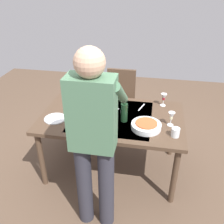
# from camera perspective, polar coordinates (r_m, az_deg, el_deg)

# --- Properties ---
(ground_plane) EXTENTS (6.00, 6.00, 0.00)m
(ground_plane) POSITION_cam_1_polar(r_m,az_deg,el_deg) (3.14, -0.00, -12.44)
(ground_plane) COLOR brown
(dining_table) EXTENTS (1.53, 0.93, 0.73)m
(dining_table) POSITION_cam_1_polar(r_m,az_deg,el_deg) (2.74, -0.00, -2.20)
(dining_table) COLOR #4C3828
(dining_table) RESTS_ON ground_plane
(chair_near) EXTENTS (0.40, 0.40, 0.91)m
(chair_near) POSITION_cam_1_polar(r_m,az_deg,el_deg) (3.54, 1.85, 3.25)
(chair_near) COLOR #352114
(chair_near) RESTS_ON ground_plane
(person_server) EXTENTS (0.42, 0.61, 1.69)m
(person_server) POSITION_cam_1_polar(r_m,az_deg,el_deg) (1.99, -4.23, -5.67)
(person_server) COLOR #2D2D38
(person_server) RESTS_ON ground_plane
(wine_bottle) EXTENTS (0.07, 0.07, 0.30)m
(wine_bottle) POSITION_cam_1_polar(r_m,az_deg,el_deg) (2.57, 2.80, 0.08)
(wine_bottle) COLOR black
(wine_bottle) RESTS_ON dining_table
(wine_glass_left) EXTENTS (0.07, 0.07, 0.15)m
(wine_glass_left) POSITION_cam_1_polar(r_m,az_deg,el_deg) (2.56, 13.42, -1.00)
(wine_glass_left) COLOR white
(wine_glass_left) RESTS_ON dining_table
(wine_glass_right) EXTENTS (0.07, 0.07, 0.15)m
(wine_glass_right) POSITION_cam_1_polar(r_m,az_deg,el_deg) (2.92, 11.72, 3.26)
(wine_glass_right) COLOR white
(wine_glass_right) RESTS_ON dining_table
(water_cup_near_left) EXTENTS (0.07, 0.07, 0.10)m
(water_cup_near_left) POSITION_cam_1_polar(r_m,az_deg,el_deg) (2.53, -0.07, -2.01)
(water_cup_near_left) COLOR silver
(water_cup_near_left) RESTS_ON dining_table
(water_cup_near_right) EXTENTS (0.07, 0.07, 0.09)m
(water_cup_near_right) POSITION_cam_1_polar(r_m,az_deg,el_deg) (3.03, -6.52, 3.42)
(water_cup_near_right) COLOR silver
(water_cup_near_right) RESTS_ON dining_table
(water_cup_far_left) EXTENTS (0.08, 0.08, 0.09)m
(water_cup_far_left) POSITION_cam_1_polar(r_m,az_deg,el_deg) (2.44, 14.30, -4.52)
(water_cup_far_left) COLOR silver
(water_cup_far_left) RESTS_ON dining_table
(serving_bowl_pasta) EXTENTS (0.30, 0.30, 0.07)m
(serving_bowl_pasta) POSITION_cam_1_polar(r_m,az_deg,el_deg) (2.50, 7.82, -3.08)
(serving_bowl_pasta) COLOR silver
(serving_bowl_pasta) RESTS_ON dining_table
(side_bowl_salad) EXTENTS (0.18, 0.18, 0.07)m
(side_bowl_salad) POSITION_cam_1_polar(r_m,az_deg,el_deg) (2.47, -6.78, -3.49)
(side_bowl_salad) COLOR silver
(side_bowl_salad) RESTS_ON dining_table
(dinner_plate_near) EXTENTS (0.23, 0.23, 0.01)m
(dinner_plate_near) POSITION_cam_1_polar(r_m,az_deg,el_deg) (2.71, -12.86, -1.49)
(dinner_plate_near) COLOR silver
(dinner_plate_near) RESTS_ON dining_table
(dinner_plate_far) EXTENTS (0.23, 0.23, 0.01)m
(dinner_plate_far) POSITION_cam_1_polar(r_m,az_deg,el_deg) (2.70, -7.14, -1.03)
(dinner_plate_far) COLOR silver
(dinner_plate_far) RESTS_ON dining_table
(table_knife) EXTENTS (0.07, 0.20, 0.00)m
(table_knife) POSITION_cam_1_polar(r_m,az_deg,el_deg) (2.76, 0.65, -0.12)
(table_knife) COLOR silver
(table_knife) RESTS_ON dining_table
(table_fork) EXTENTS (0.07, 0.18, 0.00)m
(table_fork) POSITION_cam_1_polar(r_m,az_deg,el_deg) (2.89, 6.75, 1.08)
(table_fork) COLOR silver
(table_fork) RESTS_ON dining_table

